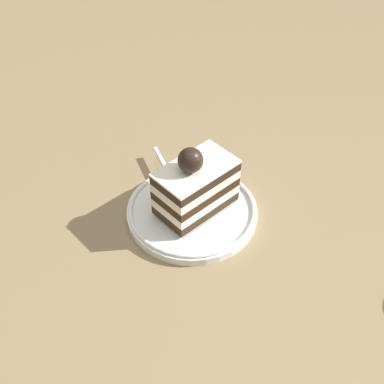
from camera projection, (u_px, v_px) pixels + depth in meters
name	position (u px, v px, depth m)	size (l,w,h in m)	color
ground_plane	(200.00, 221.00, 0.75)	(2.40, 2.40, 0.00)	#86714F
dessert_plate	(192.00, 211.00, 0.75)	(0.19, 0.19, 0.02)	white
cake_slice	(194.00, 186.00, 0.72)	(0.13, 0.10, 0.11)	#2F2012
fork	(168.00, 172.00, 0.80)	(0.01, 0.12, 0.00)	silver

